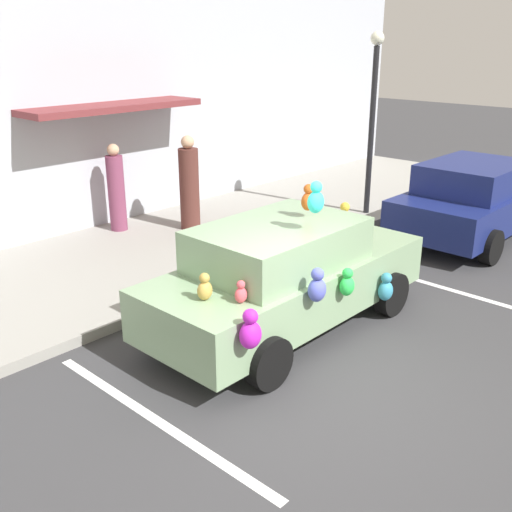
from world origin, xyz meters
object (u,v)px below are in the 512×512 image
Objects in this scene: teddy_bear_on_sidewalk at (257,228)px; pedestrian_walking_past at (189,186)px; street_lamp_post at (373,105)px; parked_sedan_behind at (475,199)px; pedestrian_by_lamp at (116,190)px; plush_covered_car at (286,275)px.

teddy_bear_on_sidewalk is 1.70m from pedestrian_walking_past.
street_lamp_post is at bearing -7.52° from teddy_bear_on_sidewalk.
pedestrian_by_lamp reaches higher than parked_sedan_behind.
plush_covered_car is 2.49× the size of pedestrian_by_lamp.
plush_covered_car is 5.59m from parked_sedan_behind.
pedestrian_walking_past is (-3.74, 4.23, 0.23)m from parked_sedan_behind.
teddy_bear_on_sidewalk is at bearing 49.84° from plush_covered_car.
pedestrian_by_lamp is (0.81, 5.08, 0.16)m from plush_covered_car.
parked_sedan_behind is at bearing -1.41° from plush_covered_car.
teddy_bear_on_sidewalk is (-3.45, 2.67, -0.38)m from parked_sedan_behind.
parked_sedan_behind is 2.17× the size of pedestrian_walking_past.
pedestrian_walking_past reaches higher than parked_sedan_behind.
pedestrian_by_lamp is at bearing 132.53° from parked_sedan_behind.
plush_covered_car reaches higher than pedestrian_walking_past.
plush_covered_car reaches higher than parked_sedan_behind.
street_lamp_post is 5.55m from pedestrian_by_lamp.
plush_covered_car is at bearing 178.59° from parked_sedan_behind.
plush_covered_car reaches higher than teddy_bear_on_sidewalk.
parked_sedan_behind is at bearing -37.72° from teddy_bear_on_sidewalk.
teddy_bear_on_sidewalk is at bearing 172.48° from street_lamp_post.
pedestrian_walking_past reaches higher than pedestrian_by_lamp.
pedestrian_walking_past is at bearing 149.93° from street_lamp_post.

